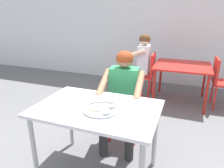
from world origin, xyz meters
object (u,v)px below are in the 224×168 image
(table_background_red, at_px, (182,69))
(table_foreground, at_px, (97,115))
(chair_foreground, at_px, (126,100))
(chair_red_left, at_px, (146,72))
(patron_background, at_px, (139,60))
(diner_foreground, at_px, (123,91))
(chair_red_right, at_px, (221,79))
(thali_tray, at_px, (101,109))

(table_background_red, bearing_deg, table_foreground, -106.77)
(table_background_red, bearing_deg, chair_foreground, -114.58)
(chair_foreground, xyz_separation_m, chair_red_left, (-0.02, 1.39, 0.01))
(chair_foreground, relative_size, table_background_red, 0.90)
(table_foreground, bearing_deg, patron_background, 93.50)
(table_foreground, xyz_separation_m, table_background_red, (0.66, 2.18, -0.04))
(diner_foreground, bearing_deg, chair_foreground, 94.71)
(patron_background, bearing_deg, table_background_red, 0.52)
(diner_foreground, bearing_deg, table_foreground, -95.31)
(diner_foreground, relative_size, chair_red_right, 1.34)
(table_foreground, height_order, chair_foreground, chair_foreground)
(table_background_red, relative_size, chair_red_left, 1.11)
(thali_tray, distance_m, diner_foreground, 0.65)
(chair_foreground, height_order, diner_foreground, diner_foreground)
(thali_tray, bearing_deg, chair_red_right, 60.99)
(chair_red_right, bearing_deg, chair_foreground, -133.26)
(thali_tray, relative_size, diner_foreground, 0.29)
(table_background_red, height_order, chair_red_right, chair_red_right)
(table_background_red, distance_m, chair_red_right, 0.65)
(table_foreground, distance_m, diner_foreground, 0.60)
(table_foreground, height_order, diner_foreground, diner_foreground)
(diner_foreground, height_order, patron_background, patron_background)
(chair_foreground, bearing_deg, diner_foreground, -85.29)
(chair_foreground, distance_m, diner_foreground, 0.31)
(table_foreground, height_order, thali_tray, thali_tray)
(chair_foreground, xyz_separation_m, diner_foreground, (0.02, -0.23, 0.21))
(chair_red_left, bearing_deg, patron_background, -165.15)
(chair_foreground, bearing_deg, chair_red_left, 90.91)
(thali_tray, xyz_separation_m, patron_background, (-0.20, 2.23, -0.04))
(diner_foreground, relative_size, chair_red_left, 1.35)
(thali_tray, distance_m, chair_red_right, 2.55)
(chair_red_left, bearing_deg, diner_foreground, -88.56)
(table_foreground, height_order, patron_background, patron_background)
(chair_foreground, xyz_separation_m, table_background_red, (0.62, 1.36, 0.14))
(thali_tray, relative_size, chair_red_right, 0.39)
(diner_foreground, distance_m, chair_red_right, 2.01)
(chair_foreground, xyz_separation_m, chair_red_right, (1.26, 1.34, 0.03))
(table_foreground, xyz_separation_m, chair_red_right, (1.30, 2.16, -0.15))
(thali_tray, height_order, patron_background, patron_background)
(chair_red_left, bearing_deg, thali_tray, -88.65)
(thali_tray, relative_size, patron_background, 0.28)
(table_foreground, distance_m, table_background_red, 2.28)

